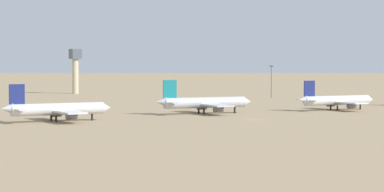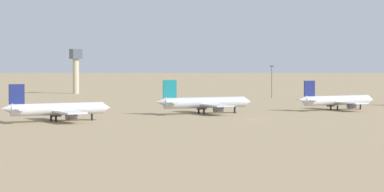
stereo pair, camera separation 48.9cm
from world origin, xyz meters
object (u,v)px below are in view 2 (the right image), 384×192
at_px(parked_jet_navy_3, 57,109).
at_px(parked_jet_navy_5, 336,100).
at_px(control_tower, 76,67).
at_px(light_pole_east, 272,79).
at_px(parked_jet_teal_4, 204,103).

bearing_deg(parked_jet_navy_3, parked_jet_navy_5, 3.57).
distance_m(parked_jet_navy_3, control_tower, 201.39).
relative_size(parked_jet_navy_3, control_tower, 1.52).
relative_size(parked_jet_navy_5, control_tower, 1.44).
bearing_deg(light_pole_east, control_tower, 123.21).
relative_size(parked_jet_teal_4, light_pole_east, 2.36).
distance_m(control_tower, light_pole_east, 108.45).
distance_m(parked_jet_navy_3, parked_jet_teal_4, 58.34).
bearing_deg(control_tower, parked_jet_navy_5, -82.35).
xyz_separation_m(parked_jet_navy_3, control_tower, (85.79, 181.92, 10.12)).
bearing_deg(light_pole_east, parked_jet_teal_4, -136.57).
bearing_deg(parked_jet_teal_4, control_tower, 88.30).
xyz_separation_m(control_tower, light_pole_east, (59.32, -90.64, -5.16)).
bearing_deg(parked_jet_navy_3, parked_jet_teal_4, 11.20).
height_order(parked_jet_navy_3, light_pole_east, light_pole_east).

